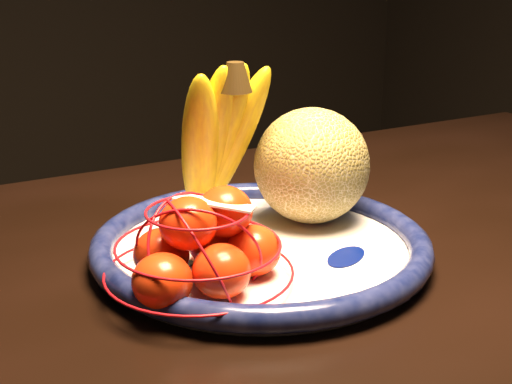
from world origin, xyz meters
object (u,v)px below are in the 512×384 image
banana_bunch (216,137)px  mandarin_bag (203,248)px  dining_table (336,323)px  cantaloupe (312,166)px  fruit_bowl (261,246)px

banana_bunch → mandarin_bag: size_ratio=1.12×
dining_table → cantaloupe: cantaloupe is taller
dining_table → fruit_bowl: (-0.07, 0.04, 0.09)m
dining_table → banana_bunch: banana_bunch is taller
banana_bunch → fruit_bowl: bearing=-89.4°
dining_table → banana_bunch: bearing=125.9°
fruit_bowl → banana_bunch: 0.13m
fruit_bowl → banana_bunch: (-0.01, 0.08, 0.10)m
dining_table → banana_bunch: 0.24m
dining_table → cantaloupe: (0.02, 0.08, 0.15)m
dining_table → cantaloupe: bearing=78.6°
fruit_bowl → dining_table: bearing=-30.1°
fruit_bowl → mandarin_bag: 0.10m
fruit_bowl → mandarin_bag: mandarin_bag is taller
dining_table → cantaloupe: size_ratio=11.29×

